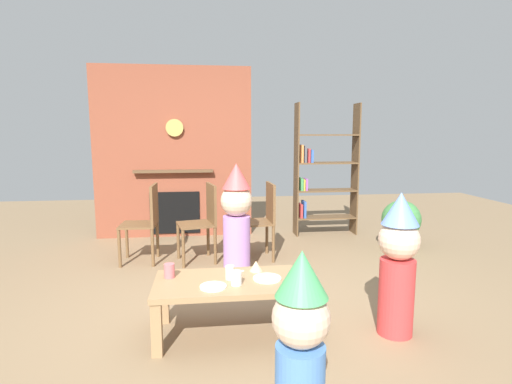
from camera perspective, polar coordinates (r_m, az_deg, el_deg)
name	(u,v)px	position (r m, az deg, el deg)	size (l,w,h in m)	color
ground_plane	(244,308)	(3.56, -1.67, -16.14)	(12.00, 12.00, 0.00)	#846B4C
brick_fireplace_feature	(174,153)	(5.85, -11.60, 5.41)	(2.20, 0.28, 2.40)	brown
bookshelf	(321,174)	(5.89, 9.24, 2.56)	(0.90, 0.28, 1.90)	brown
coffee_table	(228,289)	(3.03, -3.95, -13.59)	(1.07, 0.57, 0.41)	#9E7A51
paper_cup_near_left	(236,278)	(2.90, -2.82, -12.12)	(0.08, 0.08, 0.10)	silver
paper_cup_near_right	(169,271)	(3.10, -12.20, -10.87)	(0.08, 0.08, 0.11)	#E5666B
paper_cup_center	(230,273)	(3.01, -3.74, -11.34)	(0.06, 0.06, 0.10)	silver
paper_plate_front	(267,278)	(3.02, 1.59, -12.15)	(0.21, 0.21, 0.01)	white
paper_plate_rear	(213,287)	(2.89, -6.10, -13.21)	(0.19, 0.19, 0.01)	white
birthday_cake_slice	(256,266)	(3.18, -0.01, -10.45)	(0.10, 0.10, 0.08)	#EAC68C
table_fork	(235,272)	(3.15, -3.02, -11.31)	(0.15, 0.02, 0.01)	silver
child_with_cone_hat	(301,347)	(1.97, 6.35, -21.07)	(0.27, 0.27, 0.97)	#4C7FC6
child_in_pink	(398,260)	(3.13, 19.52, -9.15)	(0.29, 0.29, 1.06)	#D13838
child_by_the_chairs	(236,217)	(4.15, -2.79, -3.55)	(0.33, 0.33, 1.18)	#B27FCC
dining_chair_left	(146,218)	(4.76, -15.30, -3.65)	(0.41, 0.41, 0.90)	brown
dining_chair_middle	(204,218)	(4.67, -7.44, -3.64)	(0.48, 0.48, 0.90)	brown
dining_chair_right	(263,216)	(4.72, 0.98, -3.44)	(0.42, 0.42, 0.90)	brown
potted_plant_tall	(401,221)	(5.44, 19.91, -3.88)	(0.49, 0.49, 0.63)	beige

